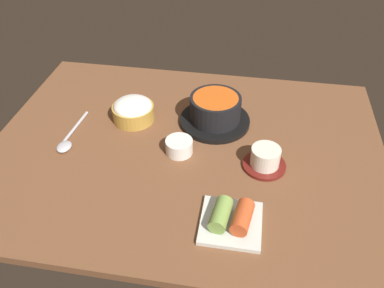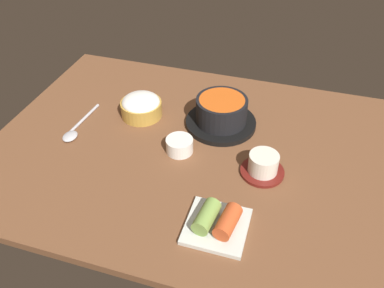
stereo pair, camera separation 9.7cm
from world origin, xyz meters
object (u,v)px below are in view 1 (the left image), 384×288
at_px(banchan_cup_center, 179,146).
at_px(kimchi_plate, 231,219).
at_px(tea_cup_with_saucer, 265,159).
at_px(spoon, 67,141).
at_px(rice_bowl, 133,110).
at_px(stone_pot, 215,111).

relative_size(banchan_cup_center, kimchi_plate, 0.54).
xyz_separation_m(tea_cup_with_saucer, spoon, (-0.50, 0.01, -0.02)).
bearing_deg(banchan_cup_center, rice_bowl, 142.31).
distance_m(rice_bowl, spoon, 0.19).
height_order(stone_pot, banchan_cup_center, stone_pot).
bearing_deg(tea_cup_with_saucer, banchan_cup_center, 175.09).
distance_m(stone_pot, tea_cup_with_saucer, 0.21).
relative_size(rice_bowl, spoon, 0.64).
bearing_deg(banchan_cup_center, stone_pot, 62.22).
height_order(tea_cup_with_saucer, spoon, tea_cup_with_saucer).
bearing_deg(spoon, rice_bowl, 42.08).
height_order(banchan_cup_center, spoon, banchan_cup_center).
relative_size(stone_pot, spoon, 1.07).
bearing_deg(rice_bowl, tea_cup_with_saucer, -20.39).
xyz_separation_m(rice_bowl, banchan_cup_center, (0.15, -0.12, -0.01)).
xyz_separation_m(rice_bowl, kimchi_plate, (0.30, -0.32, -0.01)).
distance_m(tea_cup_with_saucer, banchan_cup_center, 0.21).
relative_size(tea_cup_with_saucer, kimchi_plate, 0.83).
relative_size(stone_pot, rice_bowl, 1.67).
xyz_separation_m(tea_cup_with_saucer, banchan_cup_center, (-0.21, 0.02, -0.01)).
height_order(stone_pot, tea_cup_with_saucer, stone_pot).
xyz_separation_m(banchan_cup_center, kimchi_plate, (0.15, -0.21, -0.00)).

